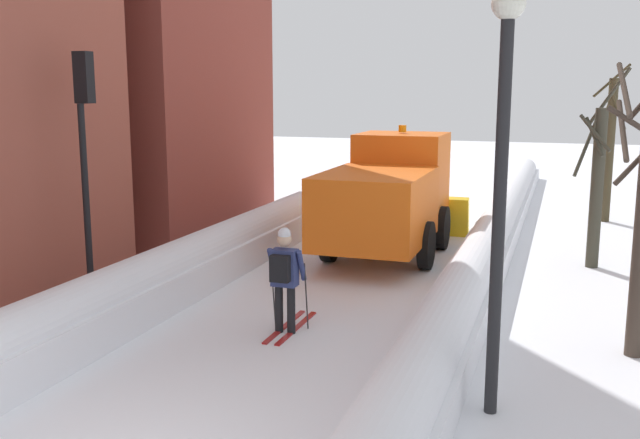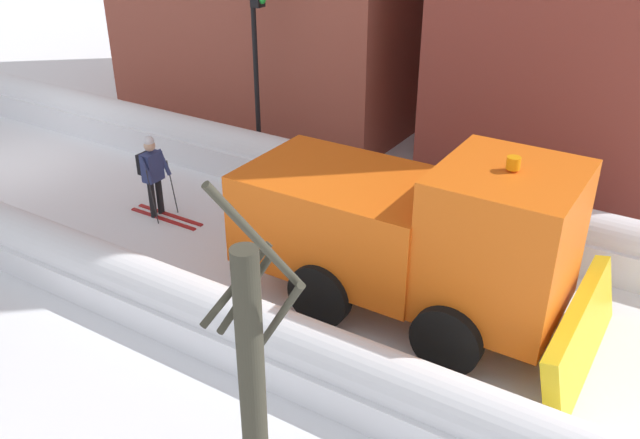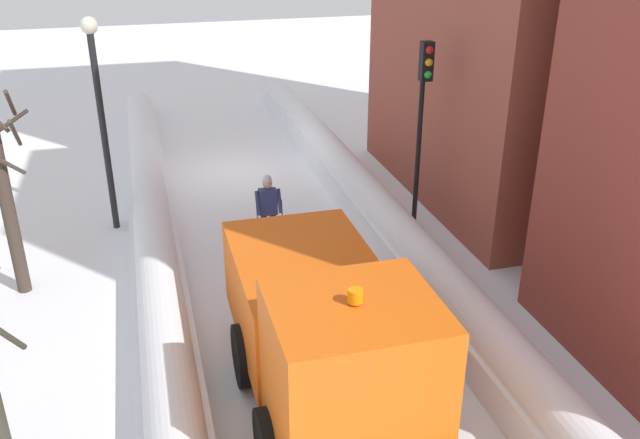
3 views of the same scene
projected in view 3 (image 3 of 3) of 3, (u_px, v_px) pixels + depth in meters
The scene contains 8 objects.
ground_plane at pixel (327, 365), 12.20m from camera, with size 80.00×80.00×0.00m, color white.
snowbank_left at pixel (469, 320), 12.64m from camera, with size 1.10×36.00×1.11m.
snowbank_right at pixel (169, 372), 11.38m from camera, with size 1.10×36.00×0.97m.
plow_truck at pixel (326, 337), 10.46m from camera, with size 3.20×5.98×3.12m.
skier at pixel (268, 207), 16.14m from camera, with size 0.62×1.80×1.81m.
traffic_light_pole at pixel (423, 102), 16.04m from camera, with size 0.28×0.42×4.69m.
street_lamp at pixel (99, 100), 16.04m from camera, with size 0.40×0.40×5.24m.
bare_tree_near at pixel (6, 192), 13.65m from camera, with size 1.30×1.24×4.46m.
Camera 3 is at (2.72, 19.59, 7.51)m, focal length 38.22 mm.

